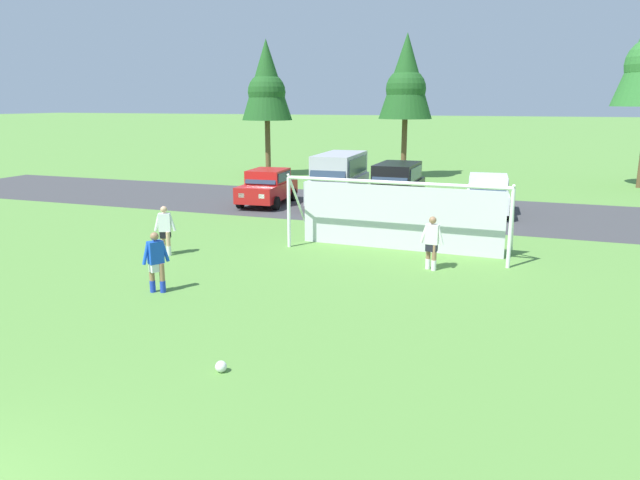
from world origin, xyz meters
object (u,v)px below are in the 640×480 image
Objects in this scene: soccer_ball at (221,367)px; parked_car_slot_center at (487,194)px; parked_car_slot_left at (339,178)px; soccer_goal at (398,214)px; player_striker_near at (165,231)px; parked_car_slot_far_left at (268,187)px; parked_car_slot_center_left at (396,186)px; player_midfield_center at (156,262)px; player_defender_far at (432,243)px.

parked_car_slot_center reaches higher than soccer_ball.
parked_car_slot_left is 1.13× the size of parked_car_slot_center.
soccer_goal is 4.55× the size of player_striker_near.
parked_car_slot_far_left is (-6.82, 16.98, 0.77)m from soccer_ball.
soccer_ball is 0.05× the size of parked_car_slot_center_left.
player_midfield_center is 0.35× the size of parked_car_slot_center_left.
parked_car_slot_center is (3.54, 18.19, 0.77)m from soccer_ball.
player_striker_near is (-7.10, -3.07, -0.47)m from soccer_goal.
soccer_goal is at bearing -77.31° from parked_car_slot_center_left.
player_striker_near is 0.38× the size of parked_car_slot_center.
parked_car_slot_far_left is (-2.92, 13.38, 0.05)m from player_midfield_center.
parked_car_slot_center is (10.36, 1.22, 0.00)m from parked_car_slot_far_left.
parked_car_slot_far_left reaches higher than player_midfield_center.
soccer_goal is 8.48m from parked_car_slot_center.
soccer_goal is at bearing -40.89° from parked_car_slot_far_left.
parked_car_slot_left is (3.39, 0.94, 0.47)m from parked_car_slot_far_left.
player_defender_far is 11.47m from parked_car_slot_left.
soccer_goal reaches higher than player_midfield_center.
player_striker_near is 0.38× the size of parked_car_slot_far_left.
player_defender_far is (8.55, 1.19, 0.00)m from player_striker_near.
parked_car_slot_left is 1.06× the size of parked_car_slot_center_left.
player_midfield_center is at bearing -77.70° from parked_car_slot_far_left.
soccer_ball is 0.13× the size of player_midfield_center.
parked_car_slot_far_left is at bearing -173.00° from parked_car_slot_center_left.
soccer_ball is 9.20m from player_striker_near.
parked_car_slot_center reaches higher than player_striker_near.
parked_car_slot_left is 2.88m from parked_car_slot_center_left.
player_midfield_center is 0.38× the size of parked_car_slot_far_left.
player_defender_far is at bearing -42.99° from parked_car_slot_far_left.
parked_car_slot_far_left is at bearing 102.30° from player_midfield_center.
soccer_goal is 7.88m from parked_car_slot_center_left.
parked_car_slot_center is at bearing 73.72° from soccer_goal.
soccer_goal is (1.17, 10.06, 1.18)m from soccer_ball.
parked_car_slot_center reaches higher than player_defender_far.
parked_car_slot_center_left is at bearing 76.73° from player_midfield_center.
soccer_ball is at bearing -79.16° from parked_car_slot_left.
parked_car_slot_center is at bearing 62.98° from player_midfield_center.
player_midfield_center is at bearing 137.35° from soccer_ball.
player_striker_near and player_midfield_center have the same top height.
parked_car_slot_far_left is 0.89× the size of parked_car_slot_left.
player_striker_near is at bearing 130.33° from soccer_ball.
soccer_goal is 10.57m from parked_car_slot_far_left.
soccer_ball is at bearing -68.11° from parked_car_slot_far_left.
player_defender_far is 0.35× the size of parked_car_slot_center_left.
soccer_goal reaches higher than parked_car_slot_far_left.
soccer_goal is 1.53× the size of parked_car_slot_left.
parked_car_slot_left is at bearing 77.09° from player_striker_near.
soccer_goal is at bearing -106.28° from parked_car_slot_center.
soccer_ball is 0.03× the size of soccer_goal.
parked_car_slot_center is at bearing 84.70° from player_defender_far.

